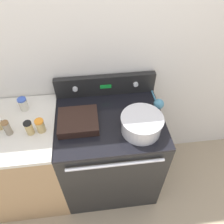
# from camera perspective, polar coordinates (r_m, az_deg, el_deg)

# --- Properties ---
(ground_plane) EXTENTS (12.00, 12.00, 0.00)m
(ground_plane) POSITION_cam_1_polar(r_m,az_deg,el_deg) (2.27, 0.59, -23.99)
(ground_plane) COLOR tan
(kitchen_wall) EXTENTS (8.00, 0.05, 2.50)m
(kitchen_wall) POSITION_cam_1_polar(r_m,az_deg,el_deg) (1.70, -2.14, 14.82)
(kitchen_wall) COLOR silver
(kitchen_wall) RESTS_ON ground_plane
(stove_range) EXTENTS (0.82, 0.68, 0.91)m
(stove_range) POSITION_cam_1_polar(r_m,az_deg,el_deg) (2.00, -0.52, -10.73)
(stove_range) COLOR black
(stove_range) RESTS_ON ground_plane
(control_panel) EXTENTS (0.82, 0.07, 0.18)m
(control_panel) POSITION_cam_1_polar(r_m,az_deg,el_deg) (1.79, -1.74, 7.07)
(control_panel) COLOR black
(control_panel) RESTS_ON stove_range
(side_counter) EXTENTS (0.64, 0.65, 0.93)m
(side_counter) POSITION_cam_1_polar(r_m,az_deg,el_deg) (2.08, -21.24, -11.95)
(side_counter) COLOR tan
(side_counter) RESTS_ON ground_plane
(mixing_bowl) EXTENTS (0.30, 0.30, 0.14)m
(mixing_bowl) POSITION_cam_1_polar(r_m,az_deg,el_deg) (1.52, 7.75, -2.93)
(mixing_bowl) COLOR silver
(mixing_bowl) RESTS_ON stove_range
(casserole_dish) EXTENTS (0.29, 0.26, 0.06)m
(casserole_dish) POSITION_cam_1_polar(r_m,az_deg,el_deg) (1.60, -8.84, -2.29)
(casserole_dish) COLOR black
(casserole_dish) RESTS_ON stove_range
(ladle) EXTENTS (0.08, 0.30, 0.08)m
(ladle) POSITION_cam_1_polar(r_m,az_deg,el_deg) (1.74, 11.99, 2.24)
(ladle) COLOR teal
(ladle) RESTS_ON stove_range
(spice_jar_orange_cap) EXTENTS (0.06, 0.06, 0.10)m
(spice_jar_orange_cap) POSITION_cam_1_polar(r_m,az_deg,el_deg) (1.59, -18.21, -3.41)
(spice_jar_orange_cap) COLOR tan
(spice_jar_orange_cap) RESTS_ON side_counter
(spice_jar_black_cap) EXTENTS (0.05, 0.05, 0.11)m
(spice_jar_black_cap) POSITION_cam_1_polar(r_m,az_deg,el_deg) (1.60, -20.86, -3.91)
(spice_jar_black_cap) COLOR tan
(spice_jar_black_cap) RESTS_ON side_counter
(spice_jar_blue_cap) EXTENTS (0.07, 0.07, 0.11)m
(spice_jar_blue_cap) POSITION_cam_1_polar(r_m,az_deg,el_deg) (1.79, -22.17, 1.94)
(spice_jar_blue_cap) COLOR beige
(spice_jar_blue_cap) RESTS_ON side_counter
(spice_jar_brown_cap) EXTENTS (0.05, 0.05, 0.12)m
(spice_jar_brown_cap) POSITION_cam_1_polar(r_m,az_deg,el_deg) (1.66, -25.73, -3.76)
(spice_jar_brown_cap) COLOR gray
(spice_jar_brown_cap) RESTS_ON side_counter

